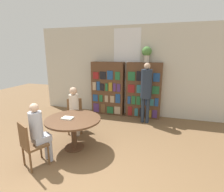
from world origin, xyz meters
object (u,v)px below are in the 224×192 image
object	(u,v)px
flower_vase	(147,53)
seated_reader_left	(74,108)
bookshelf_left	(108,88)
chair_left_side	(75,113)
chair_near_camera	(30,143)
librarian_standing	(146,87)
seated_reader_right	(39,130)
reading_table	(73,123)
bookshelf_right	(144,91)

from	to	relation	value
flower_vase	seated_reader_left	size ratio (longest dim) A/B	0.39
bookshelf_left	chair_left_side	bearing A→B (deg)	-104.14
chair_near_camera	librarian_standing	distance (m)	3.42
flower_vase	librarian_standing	xyz separation A→B (m)	(0.09, -0.51, -0.98)
flower_vase	chair_left_side	xyz separation A→B (m)	(-1.71, -1.66, -1.62)
flower_vase	seated_reader_right	distance (m)	3.85
bookshelf_left	flower_vase	xyz separation A→B (m)	(1.29, 0.00, 1.21)
reading_table	chair_left_side	bearing A→B (deg)	116.99
bookshelf_right	seated_reader_left	world-z (taller)	bookshelf_right
reading_table	librarian_standing	xyz separation A→B (m)	(1.36, 2.00, 0.54)
seated_reader_right	chair_left_side	bearing A→B (deg)	120.18
seated_reader_left	reading_table	bearing A→B (deg)	90.00
bookshelf_left	seated_reader_right	distance (m)	3.20
bookshelf_right	seated_reader_right	xyz separation A→B (m)	(-1.58, -3.17, -0.22)
bookshelf_left	chair_near_camera	world-z (taller)	bookshelf_left
bookshelf_right	librarian_standing	xyz separation A→B (m)	(0.13, -0.50, 0.23)
flower_vase	seated_reader_left	distance (m)	2.81
reading_table	librarian_standing	bearing A→B (deg)	55.68
seated_reader_left	seated_reader_right	world-z (taller)	seated_reader_left
chair_left_side	seated_reader_right	size ratio (longest dim) A/B	0.73
chair_left_side	librarian_standing	world-z (taller)	librarian_standing
reading_table	seated_reader_right	world-z (taller)	seated_reader_right
bookshelf_left	flower_vase	world-z (taller)	flower_vase
librarian_standing	flower_vase	bearing A→B (deg)	99.70
bookshelf_right	chair_left_side	size ratio (longest dim) A/B	2.03
librarian_standing	chair_left_side	bearing A→B (deg)	-147.24
flower_vase	librarian_standing	size ratio (longest dim) A/B	0.27
flower_vase	reading_table	xyz separation A→B (m)	(-1.28, -2.50, -1.52)
chair_left_side	chair_near_camera	bearing A→B (deg)	63.00
bookshelf_right	chair_near_camera	xyz separation A→B (m)	(-1.66, -3.34, -0.41)
bookshelf_right	chair_near_camera	distance (m)	3.75
bookshelf_left	flower_vase	bearing A→B (deg)	0.22
bookshelf_left	librarian_standing	size ratio (longest dim) A/B	0.99
chair_left_side	seated_reader_left	size ratio (longest dim) A/B	0.71
chair_near_camera	seated_reader_left	bearing A→B (deg)	113.90
seated_reader_right	bookshelf_right	bearing A→B (deg)	90.57
flower_vase	chair_near_camera	size ratio (longest dim) A/B	0.55
chair_near_camera	librarian_standing	world-z (taller)	librarian_standing
reading_table	librarian_standing	distance (m)	2.48
seated_reader_left	librarian_standing	xyz separation A→B (m)	(1.71, 1.32, 0.43)
flower_vase	chair_near_camera	distance (m)	4.09
librarian_standing	reading_table	bearing A→B (deg)	-124.32
bookshelf_left	librarian_standing	bearing A→B (deg)	-20.03
librarian_standing	seated_reader_right	bearing A→B (deg)	-122.57
bookshelf_left	flower_vase	distance (m)	1.77
bookshelf_right	librarian_standing	world-z (taller)	librarian_standing
chair_near_camera	librarian_standing	size ratio (longest dim) A/B	0.49
flower_vase	bookshelf_left	bearing A→B (deg)	-179.78
chair_left_side	seated_reader_right	world-z (taller)	seated_reader_right
chair_near_camera	chair_left_side	xyz separation A→B (m)	(0.00, 1.69, 0.00)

